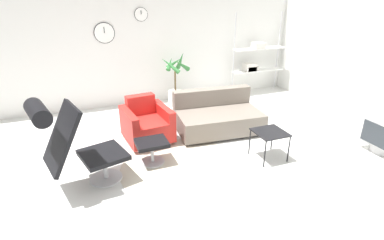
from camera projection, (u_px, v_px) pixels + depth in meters
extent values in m
plane|color=silver|center=(194.00, 155.00, 4.71)|extent=(12.00, 12.00, 0.00)
cube|color=silver|center=(148.00, 40.00, 6.53)|extent=(12.00, 0.06, 2.80)
cylinder|color=black|center=(104.00, 33.00, 6.11)|extent=(0.42, 0.01, 0.42)
cylinder|color=white|center=(104.00, 33.00, 6.11)|extent=(0.40, 0.02, 0.40)
cube|color=black|center=(104.00, 30.00, 6.08)|extent=(0.01, 0.01, 0.12)
cylinder|color=black|center=(141.00, 14.00, 6.24)|extent=(0.28, 0.01, 0.28)
cylinder|color=white|center=(141.00, 14.00, 6.24)|extent=(0.27, 0.02, 0.27)
cube|color=black|center=(141.00, 12.00, 6.21)|extent=(0.01, 0.01, 0.08)
cube|color=silver|center=(379.00, 51.00, 5.33)|extent=(0.06, 12.00, 2.80)
cylinder|color=#BCB29E|center=(183.00, 167.00, 4.39)|extent=(1.83, 1.83, 0.01)
cylinder|color=#BCBCC1|center=(106.00, 178.00, 4.12)|extent=(0.54, 0.54, 0.02)
cylinder|color=#BCBCC1|center=(105.00, 167.00, 4.05)|extent=(0.06, 0.06, 0.32)
cube|color=black|center=(103.00, 155.00, 3.97)|extent=(0.68, 0.71, 0.06)
cube|color=black|center=(61.00, 137.00, 3.57)|extent=(0.57, 0.68, 0.75)
cylinder|color=black|center=(38.00, 112.00, 3.32)|extent=(0.34, 0.57, 0.21)
cylinder|color=#BCBCC1|center=(153.00, 162.00, 4.52)|extent=(0.36, 0.36, 0.02)
cylinder|color=#BCBCC1|center=(152.00, 153.00, 4.46)|extent=(0.05, 0.05, 0.28)
cube|color=black|center=(152.00, 143.00, 4.39)|extent=(0.46, 0.39, 0.06)
cube|color=silver|center=(148.00, 139.00, 5.17)|extent=(0.67, 0.71, 0.06)
cube|color=red|center=(147.00, 128.00, 5.09)|extent=(0.58, 0.84, 0.34)
cube|color=red|center=(140.00, 104.00, 5.21)|extent=(0.51, 0.24, 0.34)
cube|color=red|center=(164.00, 120.00, 5.19)|extent=(0.21, 0.79, 0.53)
cube|color=red|center=(129.00, 127.00, 4.93)|extent=(0.21, 0.79, 0.53)
cube|color=black|center=(218.00, 130.00, 5.53)|extent=(1.40, 0.91, 0.05)
cube|color=#70665B|center=(218.00, 120.00, 5.45)|extent=(1.56, 1.06, 0.34)
cube|color=#70665B|center=(212.00, 97.00, 5.64)|extent=(1.50, 0.32, 0.32)
cube|color=black|center=(270.00, 132.00, 4.48)|extent=(0.46, 0.46, 0.02)
cylinder|color=black|center=(265.00, 154.00, 4.32)|extent=(0.02, 0.02, 0.43)
cylinder|color=black|center=(289.00, 149.00, 4.45)|extent=(0.02, 0.02, 0.43)
cylinder|color=black|center=(250.00, 142.00, 4.67)|extent=(0.02, 0.02, 0.43)
cylinder|color=black|center=(272.00, 138.00, 4.81)|extent=(0.02, 0.02, 0.43)
cylinder|color=#B7B7B7|center=(383.00, 148.00, 4.79)|extent=(0.36, 0.36, 0.14)
cube|color=#282D33|center=(376.00, 135.00, 4.61)|extent=(0.02, 0.49, 0.34)
cylinder|color=silver|center=(176.00, 98.00, 6.79)|extent=(0.34, 0.34, 0.32)
cylinder|color=#382819|center=(175.00, 92.00, 6.73)|extent=(0.31, 0.31, 0.02)
cylinder|color=brown|center=(175.00, 80.00, 6.63)|extent=(0.04, 0.04, 0.50)
cone|color=#2D6B33|center=(181.00, 60.00, 6.52)|extent=(0.13, 0.37, 0.43)
cone|color=#2D6B33|center=(174.00, 63.00, 6.64)|extent=(0.39, 0.18, 0.29)
cone|color=#2D6B33|center=(170.00, 64.00, 6.52)|extent=(0.26, 0.30, 0.29)
cone|color=#2D6B33|center=(170.00, 65.00, 6.31)|extent=(0.39, 0.40, 0.34)
cone|color=#2D6B33|center=(182.00, 65.00, 6.36)|extent=(0.45, 0.30, 0.34)
cylinder|color=#BCBCC1|center=(234.00, 55.00, 7.20)|extent=(0.03, 0.03, 1.94)
cylinder|color=#BCBCC1|center=(278.00, 52.00, 7.62)|extent=(0.03, 0.03, 1.94)
cube|color=white|center=(258.00, 70.00, 7.46)|extent=(1.32, 0.28, 0.02)
cube|color=white|center=(260.00, 49.00, 7.25)|extent=(1.32, 0.28, 0.02)
cube|color=beige|center=(250.00, 67.00, 7.33)|extent=(0.28, 0.24, 0.19)
cube|color=silver|center=(258.00, 45.00, 7.20)|extent=(0.28, 0.24, 0.14)
cube|color=#B7B2A8|center=(251.00, 68.00, 7.36)|extent=(0.30, 0.24, 0.11)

